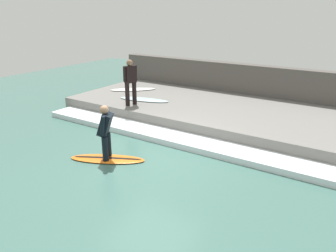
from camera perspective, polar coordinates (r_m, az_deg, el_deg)
name	(u,v)px	position (r m, az deg, el deg)	size (l,w,h in m)	color
ground_plane	(152,159)	(8.93, -2.82, -5.70)	(28.00, 28.00, 0.00)	#426B60
concrete_ledge	(216,112)	(12.15, 8.41, 2.35)	(4.40, 11.19, 0.49)	slate
back_wall	(242,84)	(14.20, 12.74, 7.12)	(0.50, 11.75, 1.70)	#544F49
wave_foam_crest	(179,139)	(9.97, 1.88, -2.33)	(0.93, 10.63, 0.18)	silver
surfboard_riding	(108,159)	(8.99, -10.48, -5.63)	(1.43, 2.06, 0.07)	orange
surfer_riding	(106,129)	(8.67, -10.82, -0.59)	(0.52, 0.53, 1.46)	black
surfer_waiting_near	(130,80)	(11.96, -6.57, 7.99)	(0.54, 0.37, 1.66)	black
surfboard_waiting_near	(144,99)	(12.75, -4.21, 4.64)	(0.99, 2.07, 0.06)	silver
surfboard_spare	(133,89)	(14.44, -6.11, 6.37)	(1.73, 1.85, 0.06)	white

